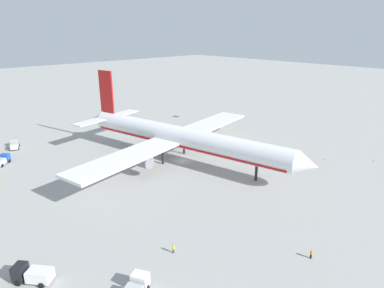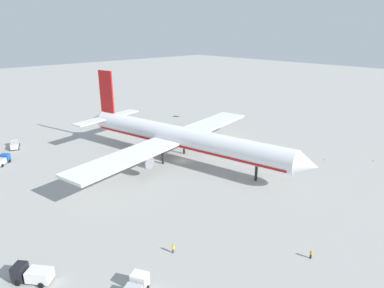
# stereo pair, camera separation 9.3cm
# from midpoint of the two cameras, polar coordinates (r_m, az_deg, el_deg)

# --- Properties ---
(ground_plane) EXTENTS (600.00, 600.00, 0.00)m
(ground_plane) POSITION_cam_midpoint_polar(r_m,az_deg,el_deg) (98.95, -1.57, -2.84)
(ground_plane) COLOR #9E9E99
(airliner) EXTENTS (76.97, 71.94, 23.91)m
(airliner) POSITION_cam_midpoint_polar(r_m,az_deg,el_deg) (97.39, -2.31, 1.16)
(airliner) COLOR white
(airliner) RESTS_ON ground
(service_truck_0) EXTENTS (5.94, 5.47, 2.79)m
(service_truck_0) POSITION_cam_midpoint_polar(r_m,az_deg,el_deg) (60.00, -25.41, -19.16)
(service_truck_0) COLOR black
(service_truck_0) RESTS_ON ground
(service_truck_1) EXTENTS (5.36, 5.56, 2.51)m
(service_truck_1) POSITION_cam_midpoint_polar(r_m,az_deg,el_deg) (110.05, -29.45, -2.40)
(service_truck_1) COLOR #194CA5
(service_truck_1) RESTS_ON ground
(service_truck_2) EXTENTS (6.45, 4.20, 2.65)m
(service_truck_2) POSITION_cam_midpoint_polar(r_m,az_deg,el_deg) (122.95, -27.75, -0.03)
(service_truck_2) COLOR #999EA5
(service_truck_2) RESTS_ON ground
(baggage_cart_0) EXTENTS (2.99, 2.14, 0.40)m
(baggage_cart_0) POSITION_cam_midpoint_polar(r_m,az_deg,el_deg) (149.13, -2.69, 4.75)
(baggage_cart_0) COLOR gray
(baggage_cart_0) RESTS_ON ground
(ground_worker_1) EXTENTS (0.56, 0.56, 1.73)m
(ground_worker_1) POSITION_cam_midpoint_polar(r_m,az_deg,el_deg) (60.76, -3.21, -17.17)
(ground_worker_1) COLOR #3F3F47
(ground_worker_1) RESTS_ON ground
(ground_worker_3) EXTENTS (0.56, 0.56, 1.60)m
(ground_worker_3) POSITION_cam_midpoint_polar(r_m,az_deg,el_deg) (62.81, 19.42, -17.10)
(ground_worker_3) COLOR black
(ground_worker_3) RESTS_ON ground
(traffic_cone_0) EXTENTS (0.36, 0.36, 0.55)m
(traffic_cone_0) POSITION_cam_midpoint_polar(r_m,az_deg,el_deg) (106.74, 21.45, -2.39)
(traffic_cone_0) COLOR orange
(traffic_cone_0) RESTS_ON ground
(traffic_cone_1) EXTENTS (0.36, 0.36, 0.55)m
(traffic_cone_1) POSITION_cam_midpoint_polar(r_m,az_deg,el_deg) (139.43, 1.87, 3.76)
(traffic_cone_1) COLOR orange
(traffic_cone_1) RESTS_ON ground
(traffic_cone_2) EXTENTS (0.36, 0.36, 0.55)m
(traffic_cone_2) POSITION_cam_midpoint_polar(r_m,az_deg,el_deg) (111.77, 28.30, -2.45)
(traffic_cone_2) COLOR orange
(traffic_cone_2) RESTS_ON ground
(traffic_cone_3) EXTENTS (0.36, 0.36, 0.55)m
(traffic_cone_3) POSITION_cam_midpoint_polar(r_m,az_deg,el_deg) (99.23, -29.62, -5.22)
(traffic_cone_3) COLOR orange
(traffic_cone_3) RESTS_ON ground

